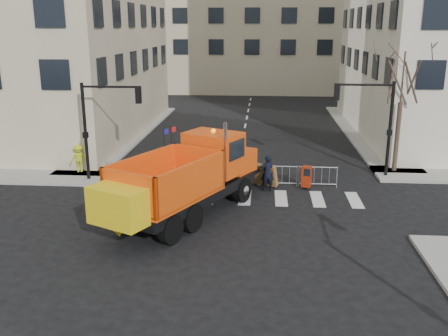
# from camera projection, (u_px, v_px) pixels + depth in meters

# --- Properties ---
(ground) EXTENTS (120.00, 120.00, 0.00)m
(ground) POSITION_uv_depth(u_px,v_px,m) (222.00, 242.00, 19.76)
(ground) COLOR black
(ground) RESTS_ON ground
(sidewalk_back) EXTENTS (64.00, 5.00, 0.15)m
(sidewalk_back) POSITION_uv_depth(u_px,v_px,m) (235.00, 178.00, 27.88)
(sidewalk_back) COLOR gray
(sidewalk_back) RESTS_ON ground
(traffic_light_left) EXTENTS (0.18, 0.18, 5.40)m
(traffic_light_left) POSITION_uv_depth(u_px,v_px,m) (85.00, 133.00, 26.81)
(traffic_light_left) COLOR black
(traffic_light_left) RESTS_ON ground
(traffic_light_right) EXTENTS (0.18, 0.18, 5.40)m
(traffic_light_right) POSITION_uv_depth(u_px,v_px,m) (390.00, 131.00, 27.47)
(traffic_light_right) COLOR black
(traffic_light_right) RESTS_ON ground
(crowd_barriers) EXTENTS (12.60, 0.60, 1.10)m
(crowd_barriers) POSITION_uv_depth(u_px,v_px,m) (220.00, 174.00, 26.94)
(crowd_barriers) COLOR #9EA0A5
(crowd_barriers) RESTS_ON ground
(street_tree) EXTENTS (3.00, 3.00, 7.50)m
(street_tree) POSITION_uv_depth(u_px,v_px,m) (400.00, 109.00, 28.08)
(street_tree) COLOR #382B21
(street_tree) RESTS_ON ground
(plow_truck) EXTENTS (7.39, 10.88, 4.17)m
(plow_truck) POSITION_uv_depth(u_px,v_px,m) (185.00, 178.00, 21.86)
(plow_truck) COLOR black
(plow_truck) RESTS_ON ground
(cop_a) EXTENTS (0.75, 0.55, 1.91)m
(cop_a) POSITION_uv_depth(u_px,v_px,m) (267.00, 173.00, 25.69)
(cop_a) COLOR black
(cop_a) RESTS_ON ground
(cop_b) EXTENTS (1.02, 0.80, 2.07)m
(cop_b) POSITION_uv_depth(u_px,v_px,m) (230.00, 173.00, 25.49)
(cop_b) COLOR black
(cop_b) RESTS_ON ground
(cop_c) EXTENTS (1.02, 1.18, 1.91)m
(cop_c) POSITION_uv_depth(u_px,v_px,m) (235.00, 170.00, 26.19)
(cop_c) COLOR black
(cop_c) RESTS_ON ground
(worker) EXTENTS (1.19, 0.97, 1.60)m
(worker) POSITION_uv_depth(u_px,v_px,m) (79.00, 158.00, 28.56)
(worker) COLOR #B3CD18
(worker) RESTS_ON sidewalk_back
(newspaper_box) EXTENTS (0.56, 0.53, 1.10)m
(newspaper_box) POSITION_uv_depth(u_px,v_px,m) (307.00, 176.00, 25.99)
(newspaper_box) COLOR maroon
(newspaper_box) RESTS_ON sidewalk_back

